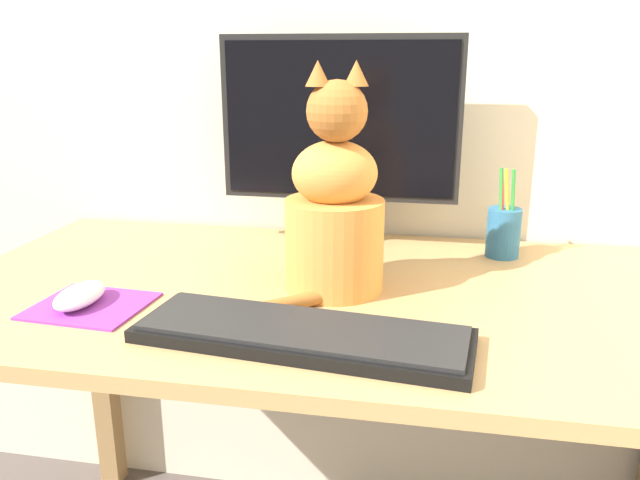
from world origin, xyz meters
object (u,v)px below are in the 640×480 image
object	(u,v)px
computer_mouse_left	(80,295)
cat	(335,209)
monitor	(339,132)
pen_cup	(504,231)
keyboard	(302,334)

from	to	relation	value
computer_mouse_left	cat	world-z (taller)	cat
monitor	pen_cup	size ratio (longest dim) A/B	2.71
pen_cup	monitor	bearing A→B (deg)	176.71
computer_mouse_left	pen_cup	distance (m)	0.79
monitor	keyboard	bearing A→B (deg)	-87.15
cat	pen_cup	distance (m)	0.39
keyboard	pen_cup	distance (m)	0.55
computer_mouse_left	pen_cup	world-z (taller)	pen_cup
monitor	keyboard	world-z (taller)	monitor
monitor	keyboard	size ratio (longest dim) A/B	1.00
computer_mouse_left	monitor	bearing A→B (deg)	49.58
keyboard	computer_mouse_left	size ratio (longest dim) A/B	4.25
pen_cup	keyboard	bearing A→B (deg)	-124.52
keyboard	pen_cup	xyz separation A→B (m)	(0.31, 0.45, 0.04)
monitor	pen_cup	bearing A→B (deg)	-3.29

